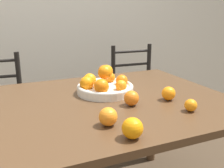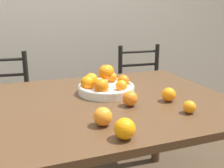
{
  "view_description": "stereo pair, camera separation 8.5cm",
  "coord_description": "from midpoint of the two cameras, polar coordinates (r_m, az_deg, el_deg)",
  "views": [
    {
      "loc": [
        -0.45,
        -1.23,
        1.23
      ],
      "look_at": [
        0.1,
        0.02,
        0.84
      ],
      "focal_mm": 42.0,
      "sensor_mm": 36.0,
      "label": 1
    },
    {
      "loc": [
        -0.38,
        -1.27,
        1.23
      ],
      "look_at": [
        0.1,
        0.02,
        0.84
      ],
      "focal_mm": 42.0,
      "sensor_mm": 36.0,
      "label": 2
    }
  ],
  "objects": [
    {
      "name": "orange_loose_4",
      "position": [
        1.32,
        2.4,
        -3.12
      ],
      "size": [
        0.08,
        0.08,
        0.08
      ],
      "color": "orange",
      "rests_on": "dining_table"
    },
    {
      "name": "orange_loose_2",
      "position": [
        1.42,
        10.54,
        -2.04
      ],
      "size": [
        0.07,
        0.07,
        0.07
      ],
      "color": "orange",
      "rests_on": "dining_table"
    },
    {
      "name": "wall_back",
      "position": [
        2.87,
        -16.07,
        16.7
      ],
      "size": [
        8.0,
        0.06,
        2.6
      ],
      "color": "beige",
      "rests_on": "ground_plane"
    },
    {
      "name": "dining_table",
      "position": [
        1.43,
        -4.94,
        -7.45
      ],
      "size": [
        1.45,
        1.05,
        0.76
      ],
      "color": "#4C331E",
      "rests_on": "ground_plane"
    },
    {
      "name": "fruit_bowl",
      "position": [
        1.51,
        -3.24,
        -0.27
      ],
      "size": [
        0.33,
        0.33,
        0.17
      ],
      "color": "silver",
      "rests_on": "dining_table"
    },
    {
      "name": "chair_right",
      "position": [
        2.51,
        4.47,
        -2.27
      ],
      "size": [
        0.44,
        0.43,
        0.91
      ],
      "rotation": [
        0.0,
        0.0,
        -0.06
      ],
      "color": "black",
      "rests_on": "ground_plane"
    },
    {
      "name": "orange_loose_0",
      "position": [
        1.29,
        14.98,
        -4.51
      ],
      "size": [
        0.06,
        0.06,
        0.06
      ],
      "color": "orange",
      "rests_on": "dining_table"
    },
    {
      "name": "orange_loose_3",
      "position": [
        1.1,
        -3.09,
        -7.14
      ],
      "size": [
        0.08,
        0.08,
        0.08
      ],
      "color": "orange",
      "rests_on": "dining_table"
    },
    {
      "name": "orange_loose_1",
      "position": [
        0.99,
        2.0,
        -9.63
      ],
      "size": [
        0.08,
        0.08,
        0.08
      ],
      "color": "orange",
      "rests_on": "dining_table"
    }
  ]
}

